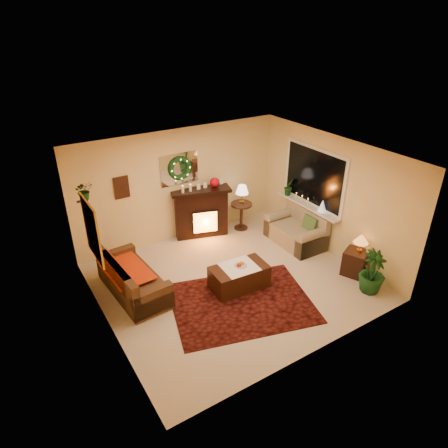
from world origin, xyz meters
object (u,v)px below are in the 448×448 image
fireplace (201,214)px  end_table_square (355,262)px  side_table_round (241,217)px  loveseat (296,227)px  sofa (133,273)px  coffee_table (239,278)px

fireplace → end_table_square: size_ratio=2.32×
side_table_round → end_table_square: side_table_round is taller
loveseat → end_table_square: loveseat is taller
sofa → end_table_square: (4.05, -1.80, -0.16)m
sofa → fireplace: 2.57m
fireplace → end_table_square: bearing=-42.3°
loveseat → end_table_square: 1.62m
fireplace → side_table_round: (0.99, -0.26, -0.23)m
side_table_round → sofa: bearing=-161.7°
side_table_round → coffee_table: size_ratio=0.62×
sofa → end_table_square: sofa is taller
fireplace → coffee_table: 2.30m
fireplace → loveseat: 2.24m
sofa → end_table_square: 4.44m
end_table_square → side_table_round: bearing=106.8°
loveseat → side_table_round: 1.42m
sofa → loveseat: size_ratio=1.28×
sofa → loveseat: loveseat is taller
side_table_round → end_table_square: bearing=-73.2°
fireplace → loveseat: bearing=-25.5°
loveseat → end_table_square: bearing=-81.7°
sofa → end_table_square: size_ratio=3.35×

